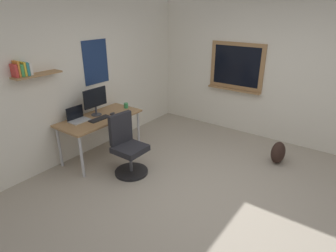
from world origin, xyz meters
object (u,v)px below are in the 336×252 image
object	(u,v)px
monitor_primary	(95,100)
laptop	(78,117)
desk	(100,121)
keyboard	(100,119)
computer_mouse	(112,114)
coffee_mug	(126,106)
backpack	(278,153)
office_chair	(128,149)

from	to	relation	value
monitor_primary	laptop	bearing A→B (deg)	172.15
desk	keyboard	distance (m)	0.14
computer_mouse	coffee_mug	distance (m)	0.39
monitor_primary	coffee_mug	world-z (taller)	monitor_primary
laptop	monitor_primary	size ratio (longest dim) A/B	0.67
monitor_primary	coffee_mug	bearing A→B (deg)	-14.18
laptop	backpack	distance (m)	3.34
laptop	computer_mouse	xyz separation A→B (m)	(0.52, -0.24, -0.04)
monitor_primary	backpack	world-z (taller)	monitor_primary
laptop	computer_mouse	size ratio (longest dim) A/B	2.98
office_chair	laptop	xyz separation A→B (m)	(-0.20, 0.88, 0.37)
backpack	office_chair	bearing A→B (deg)	132.67
computer_mouse	monitor_primary	bearing A→B (deg)	132.26
coffee_mug	keyboard	bearing A→B (deg)	-175.73
desk	laptop	distance (m)	0.37
keyboard	coffee_mug	distance (m)	0.67
coffee_mug	office_chair	bearing A→B (deg)	-136.03
computer_mouse	backpack	size ratio (longest dim) A/B	0.28
office_chair	monitor_primary	bearing A→B (deg)	79.53
keyboard	computer_mouse	distance (m)	0.28
backpack	monitor_primary	bearing A→B (deg)	119.81
keyboard	computer_mouse	xyz separation A→B (m)	(0.28, -0.00, 0.01)
coffee_mug	backpack	world-z (taller)	coffee_mug
keyboard	backpack	bearing A→B (deg)	-56.56
desk	office_chair	distance (m)	0.78
keyboard	backpack	world-z (taller)	keyboard
office_chair	computer_mouse	bearing A→B (deg)	62.89
keyboard	backpack	size ratio (longest dim) A/B	0.99
office_chair	keyboard	size ratio (longest dim) A/B	2.57
laptop	keyboard	xyz separation A→B (m)	(0.24, -0.24, -0.04)
desk	backpack	xyz separation A→B (m)	(1.56, -2.54, -0.47)
monitor_primary	computer_mouse	world-z (taller)	monitor_primary
keyboard	backpack	xyz separation A→B (m)	(1.63, -2.46, -0.55)
computer_mouse	laptop	bearing A→B (deg)	155.35
laptop	desk	bearing A→B (deg)	-26.50
desk	backpack	distance (m)	3.02
keyboard	desk	bearing A→B (deg)	50.16
monitor_primary	keyboard	bearing A→B (deg)	-118.58
laptop	backpack	world-z (taller)	laptop
computer_mouse	coffee_mug	xyz separation A→B (m)	(0.39, 0.05, 0.03)
desk	office_chair	size ratio (longest dim) A/B	1.47
office_chair	monitor_primary	world-z (taller)	monitor_primary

